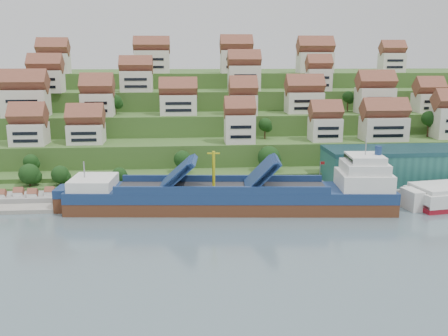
{
  "coord_description": "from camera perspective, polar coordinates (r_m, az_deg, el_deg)",
  "views": [
    {
      "loc": [
        -18.68,
        -118.54,
        38.19
      ],
      "look_at": [
        -7.7,
        14.0,
        8.0
      ],
      "focal_mm": 40.0,
      "sensor_mm": 36.0,
      "label": 1
    }
  ],
  "objects": [
    {
      "name": "warehouse",
      "position": [
        155.97,
        22.33,
        0.36
      ],
      "size": [
        60.0,
        15.0,
        10.0
      ],
      "primitive_type": "cube",
      "color": "#215A53",
      "rests_on": "quay"
    },
    {
      "name": "pebble_beach",
      "position": [
        141.44,
        -20.73,
        -3.52
      ],
      "size": [
        45.0,
        20.0,
        1.0
      ],
      "primitive_type": "cube",
      "color": "gray",
      "rests_on": "ground"
    },
    {
      "name": "ground",
      "position": [
        125.93,
        4.04,
        -4.9
      ],
      "size": [
        300.0,
        300.0,
        0.0
      ],
      "primitive_type": "plane",
      "color": "slate",
      "rests_on": "ground"
    },
    {
      "name": "quay",
      "position": [
        143.89,
        11.04,
        -2.39
      ],
      "size": [
        180.0,
        14.0,
        2.2
      ],
      "primitive_type": "cube",
      "color": "gray",
      "rests_on": "ground"
    },
    {
      "name": "hillside_trees",
      "position": [
        161.24,
        -3.02,
        4.46
      ],
      "size": [
        143.13,
        62.62,
        28.98
      ],
      "color": "#173B13",
      "rests_on": "ground"
    },
    {
      "name": "hillside",
      "position": [
        224.57,
        0.07,
        5.75
      ],
      "size": [
        260.0,
        128.0,
        31.0
      ],
      "color": "#2D4C1E",
      "rests_on": "ground"
    },
    {
      "name": "flagpole",
      "position": [
        137.31,
        10.94,
        -0.63
      ],
      "size": [
        1.28,
        0.16,
        8.0
      ],
      "color": "gray",
      "rests_on": "quay"
    },
    {
      "name": "cargo_ship",
      "position": [
        125.46,
        1.77,
        -3.31
      ],
      "size": [
        81.83,
        19.54,
        18.01
      ],
      "rotation": [
        0.0,
        0.0,
        -0.09
      ],
      "color": "#542C19",
      "rests_on": "ground"
    },
    {
      "name": "hillside_village",
      "position": [
        181.48,
        0.95,
        8.52
      ],
      "size": [
        155.68,
        61.5,
        29.07
      ],
      "color": "silver",
      "rests_on": "ground"
    },
    {
      "name": "beach_huts",
      "position": [
        140.44,
        -21.7,
        -3.03
      ],
      "size": [
        14.4,
        3.7,
        2.2
      ],
      "color": "white",
      "rests_on": "pebble_beach"
    }
  ]
}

